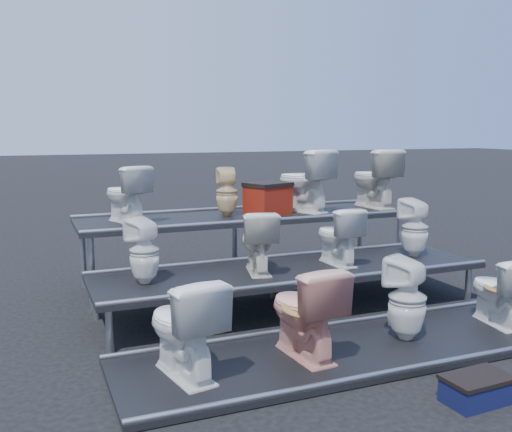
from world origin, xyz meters
name	(u,v)px	position (x,y,z in m)	size (l,w,h in m)	color
ground	(291,310)	(0.00, 0.00, 0.00)	(80.00, 80.00, 0.00)	black
tier_front	(356,350)	(0.00, -1.30, 0.03)	(4.20, 1.20, 0.06)	black
tier_mid	(291,289)	(0.00, 0.00, 0.23)	(4.20, 1.20, 0.46)	black
tier_back	(247,248)	(0.00, 1.30, 0.43)	(4.20, 1.20, 0.86)	black
toilet_0	(183,326)	(-1.53, -1.30, 0.45)	(0.44, 0.77, 0.79)	white
toilet_1	(304,310)	(-0.51, -1.30, 0.45)	(0.44, 0.77, 0.78)	#E19787
toilet_2	(407,299)	(0.52, -1.30, 0.44)	(0.34, 0.35, 0.75)	white
toilet_3	(499,290)	(1.59, -1.30, 0.40)	(0.38, 0.66, 0.67)	white
toilet_4	(144,251)	(-1.57, 0.00, 0.78)	(0.29, 0.29, 0.64)	white
toilet_5	(258,241)	(-0.39, 0.00, 0.79)	(0.37, 0.64, 0.65)	beige
toilet_6	(337,236)	(0.55, 0.00, 0.78)	(0.36, 0.63, 0.64)	white
toilet_7	(415,228)	(1.58, 0.00, 0.80)	(0.31, 0.31, 0.68)	white
toilet_8	(126,194)	(-1.51, 1.30, 1.19)	(0.37, 0.65, 0.66)	white
toilet_9	(227,192)	(-0.27, 1.30, 1.16)	(0.27, 0.28, 0.61)	beige
toilet_10	(304,180)	(0.79, 1.30, 1.27)	(0.46, 0.80, 0.82)	white
toilet_11	(374,178)	(1.88, 1.30, 1.26)	(0.45, 0.79, 0.81)	beige
red_crate	(268,201)	(0.24, 1.21, 1.04)	(0.50, 0.40, 0.36)	maroon
step_stool	(477,391)	(0.32, -2.40, 0.08)	(0.47, 0.28, 0.17)	#0F1236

